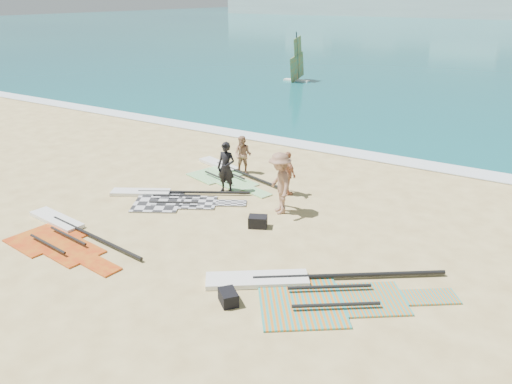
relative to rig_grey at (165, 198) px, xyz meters
The scene contains 14 objects.
ground 5.27m from the rig_grey, 48.11° to the right, with size 300.00×300.00×0.00m, color #E1CC84.
surf_line 9.09m from the rig_grey, 67.24° to the left, with size 300.00×1.20×0.04m, color white.
far_town 146.66m from the rig_grey, 94.78° to the left, with size 160.00×8.00×12.00m.
rig_grey is the anchor object (origin of this frame).
rig_green 3.20m from the rig_grey, 84.54° to the left, with size 4.83×2.69×0.19m.
rig_orange 7.26m from the rig_grey, 20.75° to the right, with size 5.73×4.42×0.20m.
rig_red 3.81m from the rig_grey, 100.26° to the right, with size 5.19×2.32×0.20m.
gear_bag_near 3.90m from the rig_grey, ahead, with size 0.56×0.41×0.35m, color black.
gear_bag_far 6.74m from the rig_grey, 36.23° to the right, with size 0.52×0.36×0.31m, color black.
person_wetsuit 2.36m from the rig_grey, 49.92° to the left, with size 0.67×0.44×1.83m, color black.
beachgoer_left 3.81m from the rig_grey, 77.41° to the left, with size 0.73×0.57×1.50m, color #AB7B5D.
beachgoer_mid 4.17m from the rig_grey, 15.76° to the left, with size 1.30×0.75×2.02m, color #966B52.
beachgoer_back 4.32m from the rig_grey, 37.75° to the left, with size 0.92×0.38×1.57m, color #BB7A56.
windsurfer_left 25.61m from the rig_grey, 107.39° to the left, with size 2.15×2.61×3.89m.
Camera 1 is at (7.59, -7.96, 6.63)m, focal length 35.00 mm.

